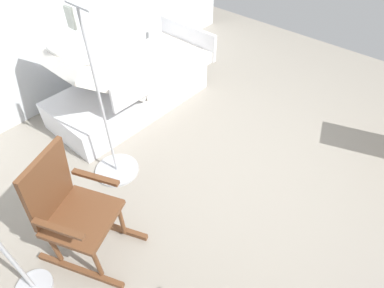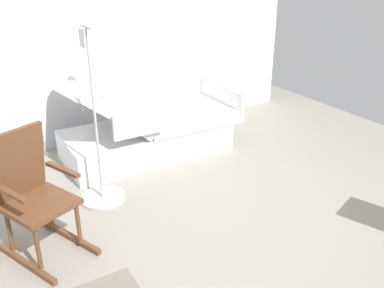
% 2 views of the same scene
% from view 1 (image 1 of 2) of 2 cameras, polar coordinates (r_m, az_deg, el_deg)
% --- Properties ---
extents(ground_plane, '(6.33, 6.33, 0.00)m').
position_cam_1_polar(ground_plane, '(3.43, 10.89, -4.30)').
color(ground_plane, gray).
extents(hospital_bed, '(1.05, 2.07, 1.17)m').
position_cam_1_polar(hospital_bed, '(4.06, -10.97, 10.33)').
color(hospital_bed, silver).
rests_on(hospital_bed, ground).
extents(rocking_chair, '(0.88, 0.72, 1.05)m').
position_cam_1_polar(rocking_chair, '(2.59, -20.40, -11.07)').
color(rocking_chair, brown).
rests_on(rocking_chair, ground).
extents(iv_pole, '(0.44, 0.44, 1.69)m').
position_cam_1_polar(iv_pole, '(3.26, -13.84, -1.67)').
color(iv_pole, '#B2B5BA').
rests_on(iv_pole, ground).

